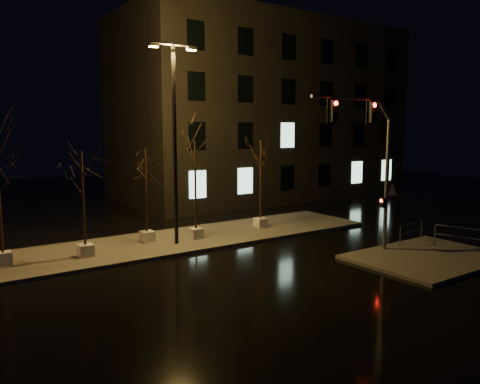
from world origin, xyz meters
TOP-DOWN VIEW (x-y plane):
  - ground at (0.00, 0.00)m, footprint 90.00×90.00m
  - median at (0.00, 6.00)m, footprint 22.00×5.00m
  - sidewalk_corner at (7.50, -3.50)m, footprint 7.00×5.00m
  - building at (14.00, 18.00)m, footprint 25.00×12.00m
  - tree_1 at (-5.62, 5.42)m, footprint 1.80×1.80m
  - tree_2 at (-2.13, 6.44)m, footprint 1.80×1.80m
  - tree_3 at (0.31, 5.63)m, footprint 1.80×1.80m
  - tree_4 at (4.93, 6.03)m, footprint 1.80×1.80m
  - traffic_signal_mast at (5.68, -1.51)m, footprint 5.92×0.25m
  - streetlight_main at (-1.06, 5.21)m, footprint 2.48×0.43m
  - guard_rail_a at (8.97, -1.50)m, footprint 2.35×0.43m
  - guard_rail_b at (9.69, -3.67)m, footprint 0.70×2.26m

SIDE VIEW (x-z plane):
  - ground at x=0.00m, z-range 0.00..0.00m
  - median at x=0.00m, z-range 0.00..0.15m
  - sidewalk_corner at x=7.50m, z-range 0.00..0.15m
  - guard_rail_a at x=8.97m, z-range 0.31..1.33m
  - guard_rail_b at x=9.69m, z-range 0.31..1.42m
  - tree_2 at x=-2.13m, z-range 1.43..6.37m
  - tree_1 at x=-5.62m, z-range 1.43..6.37m
  - tree_4 at x=4.93m, z-range 1.52..6.82m
  - tree_3 at x=0.31m, z-range 1.53..6.88m
  - traffic_signal_mast at x=5.68m, z-range 1.28..8.51m
  - streetlight_main at x=-1.06m, z-range 0.91..10.84m
  - building at x=14.00m, z-range 0.00..15.00m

